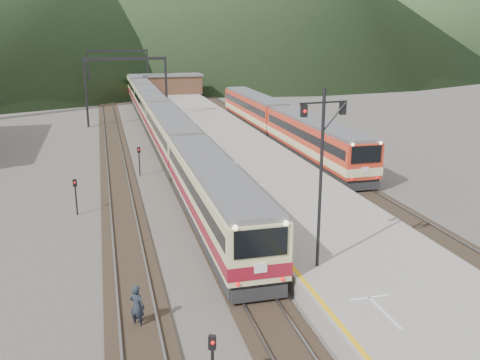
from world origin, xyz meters
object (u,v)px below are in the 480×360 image
object	(u,v)px
main_train	(159,119)
second_train	(280,124)
signal_mast	(321,162)
worker	(137,306)

from	to	relation	value
main_train	second_train	world-z (taller)	main_train
signal_mast	worker	distance (m)	9.44
signal_mast	worker	world-z (taller)	signal_mast
signal_mast	worker	bearing A→B (deg)	-169.69
worker	signal_mast	bearing A→B (deg)	-131.01
second_train	worker	bearing A→B (deg)	-117.21
second_train	worker	distance (m)	36.12
main_train	signal_mast	distance (m)	36.80
second_train	worker	world-z (taller)	second_train
signal_mast	worker	size ratio (longest dim) A/B	4.50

